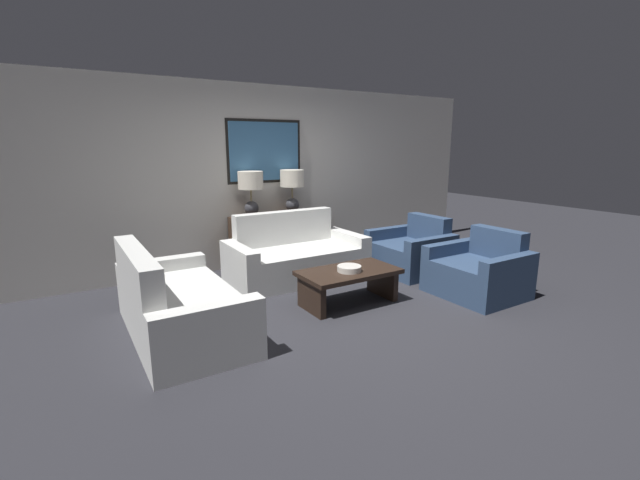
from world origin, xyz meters
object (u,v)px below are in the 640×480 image
table_lamp_left (251,187)px  couch_by_side (177,306)px  coffee_table (349,279)px  armchair_near_camera (479,273)px  table_lamp_right (292,185)px  decorative_bowl (349,269)px  console_table (273,241)px  armchair_near_back_wall (411,252)px  couch_by_back_wall (295,258)px

table_lamp_left → couch_by_side: (-1.50, -1.67, -0.92)m
coffee_table → armchair_near_camera: size_ratio=1.14×
table_lamp_right → decorative_bowl: bearing=-99.0°
console_table → armchair_near_camera: 2.92m
couch_by_side → armchair_near_camera: bearing=-12.9°
couch_by_side → table_lamp_right: bearing=37.7°
coffee_table → armchair_near_back_wall: armchair_near_back_wall is taller
couch_by_back_wall → coffee_table: bearing=-87.4°
decorative_bowl → armchair_near_back_wall: (1.55, 0.63, -0.16)m
couch_by_side → decorative_bowl: 1.88m
console_table → table_lamp_left: (-0.33, 0.00, 0.82)m
coffee_table → decorative_bowl: (-0.03, -0.04, 0.14)m
console_table → table_lamp_left: 0.89m
couch_by_back_wall → decorative_bowl: couch_by_back_wall is taller
table_lamp_left → coffee_table: table_lamp_left is taller
couch_by_side → armchair_near_camera: couch_by_side is taller
couch_by_side → armchair_near_camera: 3.50m
coffee_table → decorative_bowl: 0.15m
table_lamp_left → table_lamp_right: bearing=0.0°
table_lamp_right → couch_by_side: bearing=-142.3°
console_table → armchair_near_camera: size_ratio=1.26×
console_table → decorative_bowl: (0.03, -1.91, 0.04)m
console_table → coffee_table: bearing=-88.3°
console_table → couch_by_side: (-1.83, -1.67, -0.10)m
couch_by_back_wall → armchair_near_camera: (1.58, -1.77, -0.01)m
couch_by_back_wall → decorative_bowl: (0.03, -1.23, 0.15)m
decorative_bowl → table_lamp_right: bearing=81.0°
coffee_table → couch_by_side: bearing=174.0°
console_table → couch_by_side: 2.48m
table_lamp_right → armchair_near_camera: bearing=-63.0°
table_lamp_left → decorative_bowl: (0.36, -1.91, -0.78)m
couch_by_back_wall → couch_by_side: size_ratio=1.00×
armchair_near_camera → couch_by_side: bearing=167.1°
table_lamp_left → coffee_table: bearing=-78.3°
decorative_bowl → couch_by_back_wall: bearing=91.3°
decorative_bowl → armchair_near_back_wall: size_ratio=0.27×
table_lamp_right → armchair_near_back_wall: 2.02m
table_lamp_left → armchair_near_back_wall: table_lamp_left is taller
table_lamp_left → armchair_near_camera: table_lamp_left is taller
armchair_near_back_wall → table_lamp_right: bearing=134.3°
decorative_bowl → armchair_near_back_wall: bearing=21.9°
couch_by_back_wall → table_lamp_right: bearing=64.1°
couch_by_back_wall → armchair_near_camera: 2.37m
coffee_table → decorative_bowl: size_ratio=4.15×
couch_by_back_wall → coffee_table: size_ratio=1.62×
decorative_bowl → console_table: bearing=90.9°
console_table → decorative_bowl: size_ratio=4.59×
table_lamp_right → armchair_near_camera: table_lamp_right is taller
console_table → table_lamp_right: size_ratio=1.92×
couch_by_back_wall → decorative_bowl: size_ratio=6.73×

